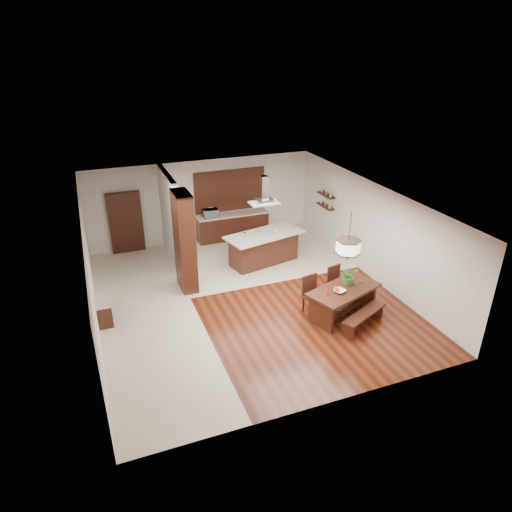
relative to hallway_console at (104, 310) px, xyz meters
name	(u,v)px	position (x,y,z in m)	size (l,w,h in m)	color
room_shell	(245,230)	(3.81, -0.20, 1.75)	(9.00, 9.04, 2.92)	#3B160A
tile_hallway	(148,316)	(1.06, -0.20, -0.31)	(2.50, 9.00, 0.01)	beige
tile_kitchen	(256,255)	(5.06, 2.30, -0.31)	(5.50, 4.00, 0.01)	beige
soffit_band	(245,200)	(3.81, -0.20, 2.57)	(8.00, 9.00, 0.02)	#3F220F
partition_pier	(185,242)	(2.41, 1.00, 1.14)	(0.45, 1.00, 2.90)	black
partition_stub	(170,217)	(2.41, 3.10, 1.14)	(0.18, 2.40, 2.90)	silver
hallway_console	(104,310)	(0.00, 0.00, 0.00)	(0.37, 0.88, 0.63)	black
hallway_doorway	(126,223)	(1.11, 4.20, 0.74)	(1.10, 0.20, 2.10)	black
rear_counter	(233,226)	(4.81, 4.00, 0.16)	(2.60, 0.62, 0.95)	black
kitchen_window	(230,190)	(4.81, 4.26, 1.44)	(2.60, 0.08, 1.50)	#A46331
shelf_lower	(325,206)	(7.68, 2.40, 1.08)	(0.26, 0.90, 0.04)	black
shelf_upper	(326,195)	(7.68, 2.40, 1.49)	(0.26, 0.90, 0.04)	black
dining_table	(343,296)	(5.86, -1.98, 0.28)	(2.15, 1.56, 0.81)	black
dining_bench	(364,320)	(6.10, -2.64, -0.10)	(1.52, 0.33, 0.43)	black
dining_chair_left	(314,295)	(5.21, -1.58, 0.21)	(0.46, 0.46, 1.05)	black
dining_chair_right	(338,285)	(6.12, -1.26, 0.19)	(0.45, 0.45, 1.01)	black
pendant_lantern	(349,237)	(5.86, -1.98, 1.93)	(0.64, 0.64, 1.31)	beige
foliage_plant	(349,275)	(6.09, -1.80, 0.75)	(0.46, 0.40, 0.52)	#326F25
fruit_bowl	(340,291)	(5.66, -2.10, 0.53)	(0.28, 0.28, 0.07)	beige
napkin_cone	(327,290)	(5.30, -2.07, 0.60)	(0.14, 0.14, 0.22)	#B8200D
gold_ornament	(361,282)	(6.40, -1.90, 0.54)	(0.07, 0.07, 0.10)	gold
kitchen_island	(264,248)	(5.11, 1.70, 0.22)	(2.69, 1.63, 1.04)	black
range_hood	(264,190)	(5.11, 1.71, 2.15)	(0.90, 0.55, 0.87)	silver
island_cup	(276,231)	(5.51, 1.64, 0.77)	(0.12, 0.12, 0.09)	white
microwave	(211,213)	(4.00, 3.97, 0.78)	(0.51, 0.35, 0.28)	#B3B6BB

